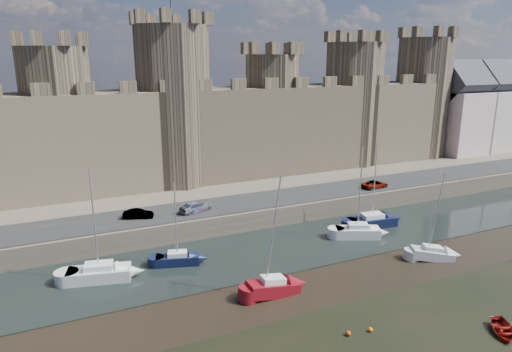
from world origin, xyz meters
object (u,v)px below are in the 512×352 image
object	(u,v)px
sailboat_1	(178,258)
sailboat_2	(358,231)
car_1	(138,214)
sailboat_3	(372,221)
sailboat_4	(273,287)
car_3	(375,184)
sailboat_0	(99,273)
car_2	(196,207)
sailboat_5	(432,253)

from	to	relation	value
sailboat_1	sailboat_2	size ratio (longest dim) A/B	0.80
car_1	sailboat_3	world-z (taller)	sailboat_3
sailboat_4	car_3	bearing A→B (deg)	34.81
sailboat_0	sailboat_2	world-z (taller)	sailboat_2
sailboat_0	car_3	bearing A→B (deg)	24.37
sailboat_0	sailboat_2	distance (m)	29.60
car_3	car_1	bearing A→B (deg)	82.92
car_1	sailboat_3	distance (m)	29.28
car_3	car_2	bearing A→B (deg)	83.31
car_1	sailboat_3	xyz separation A→B (m)	(27.92, -8.53, -2.26)
car_1	sailboat_2	xyz separation A→B (m)	(23.96, -10.84, -2.21)
car_3	sailboat_2	world-z (taller)	sailboat_2
sailboat_3	sailboat_5	distance (m)	10.48
car_2	car_3	distance (m)	27.00
sailboat_3	sailboat_0	bearing A→B (deg)	-172.32
sailboat_1	sailboat_2	bearing A→B (deg)	11.59
sailboat_5	sailboat_4	bearing A→B (deg)	-156.83
sailboat_1	sailboat_2	world-z (taller)	sailboat_2
sailboat_5	car_1	bearing A→B (deg)	169.78
sailboat_2	sailboat_3	distance (m)	4.59
car_2	car_3	world-z (taller)	car_2
car_2	sailboat_1	bearing A→B (deg)	131.93
sailboat_1	car_2	bearing A→B (deg)	77.61
car_2	sailboat_4	world-z (taller)	sailboat_4
car_2	sailboat_3	xyz separation A→B (m)	(20.92, -8.08, -2.31)
car_3	sailboat_3	distance (m)	9.71
car_2	sailboat_4	xyz separation A→B (m)	(1.63, -18.20, -2.32)
car_1	car_3	world-z (taller)	car_1
sailboat_3	sailboat_1	bearing A→B (deg)	-172.55
sailboat_0	sailboat_4	xyz separation A→B (m)	(14.24, -9.42, -0.03)
car_2	sailboat_1	size ratio (longest dim) A/B	0.49
car_1	car_3	size ratio (longest dim) A/B	0.85
car_2	sailboat_3	world-z (taller)	sailboat_3
sailboat_2	car_3	bearing A→B (deg)	67.95
sailboat_2	sailboat_5	distance (m)	8.99
sailboat_0	sailboat_1	distance (m)	7.90
car_1	sailboat_0	bearing A→B (deg)	167.23
sailboat_1	sailboat_4	distance (m)	11.58
car_2	sailboat_3	bearing A→B (deg)	-130.26
car_1	car_2	world-z (taller)	car_2
car_2	sailboat_2	size ratio (longest dim) A/B	0.39
car_3	sailboat_2	xyz separation A→B (m)	(-10.03, -9.54, -2.20)
car_1	sailboat_4	world-z (taller)	sailboat_4
sailboat_2	sailboat_0	bearing A→B (deg)	-158.73
sailboat_2	sailboat_5	xyz separation A→B (m)	(3.75, -8.17, -0.17)
sailboat_1	sailboat_5	world-z (taller)	sailboat_5
car_1	sailboat_4	distance (m)	20.68
car_1	car_2	distance (m)	7.02
car_2	sailboat_5	xyz separation A→B (m)	(20.70, -18.56, -2.43)
sailboat_2	sailboat_4	bearing A→B (deg)	-128.59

